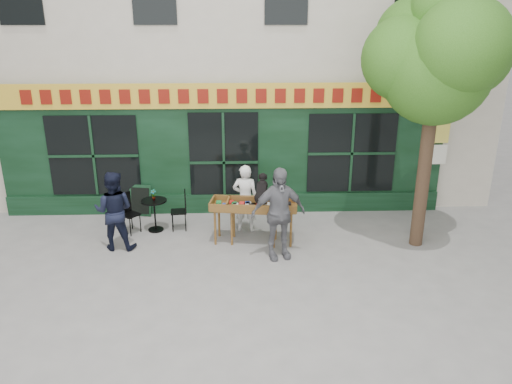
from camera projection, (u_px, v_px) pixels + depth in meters
ground at (223, 253)px, 10.72m from camera, size 80.00×80.00×0.00m
building at (224, 9)px, 14.65m from camera, size 14.00×7.26×10.00m
street_tree at (439, 54)px, 9.81m from camera, size 3.05×2.90×5.60m
book_cart_center at (246, 208)px, 10.96m from camera, size 1.58×0.85×0.99m
dog at (262, 188)px, 10.77m from camera, size 0.43×0.65×0.60m
woman at (245, 198)px, 11.58m from camera, size 0.64×0.48×1.61m
book_cart_right at (262, 208)px, 10.98m from camera, size 1.56×0.77×0.99m
man_right at (278, 214)px, 10.23m from camera, size 1.24×0.75×1.97m
bistro_table at (154, 209)px, 11.65m from camera, size 0.60×0.60×0.76m
bistro_chair_left at (127, 209)px, 11.58m from camera, size 0.51×0.51×0.95m
bistro_chair_right at (182, 207)px, 11.72m from camera, size 0.40×0.40×0.95m
potted_plant at (153, 195)px, 11.53m from camera, size 0.17×0.14×0.27m
man_left at (114, 211)px, 10.67m from camera, size 0.89×0.71×1.75m
chalkboard at (140, 201)px, 12.57m from camera, size 0.58×0.28×0.79m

